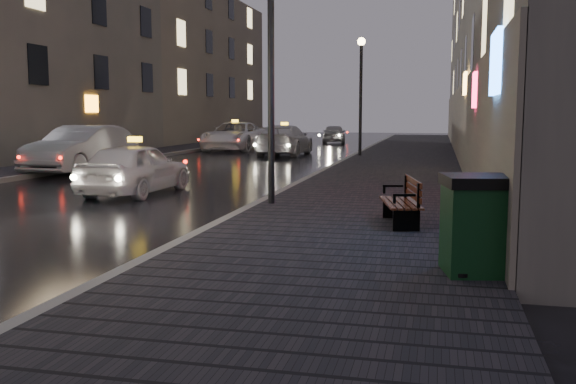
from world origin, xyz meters
name	(u,v)px	position (x,y,z in m)	size (l,w,h in m)	color
ground	(22,272)	(0.00, 0.00, 0.00)	(120.00, 120.00, 0.00)	black
sidewalk	(404,159)	(3.90, 21.00, 0.07)	(4.60, 58.00, 0.15)	black
curb	(349,158)	(1.50, 21.00, 0.07)	(0.20, 58.00, 0.15)	slate
sidewalk_far	(138,155)	(-8.70, 21.00, 0.07)	(2.40, 58.00, 0.15)	black
curb_far	(163,155)	(-7.40, 21.00, 0.07)	(0.20, 58.00, 0.15)	slate
building_near	(480,18)	(7.10, 25.00, 6.50)	(1.80, 50.00, 13.00)	#605B54
building_far_b	(30,7)	(-13.50, 20.00, 7.00)	(6.00, 16.00, 14.00)	#6B6051
building_far_c	(185,67)	(-13.50, 39.00, 5.50)	(6.00, 22.00, 11.00)	#6B6051
lamp_near	(271,46)	(1.85, 6.00, 3.49)	(0.36, 0.36, 5.28)	black
lamp_far	(361,81)	(1.85, 22.00, 3.49)	(0.36, 0.36, 5.28)	black
bench	(404,201)	(4.77, 4.00, 0.56)	(0.86, 1.67, 0.81)	black
trash_bin	(476,224)	(5.80, 0.70, 0.76)	(0.92, 0.92, 1.20)	#0E3317
taxi_near	(136,168)	(-2.24, 7.84, 0.67)	(1.59, 3.95, 1.35)	silver
car_left_mid	(83,149)	(-6.80, 12.95, 0.82)	(1.74, 5.00, 1.65)	#9A99A1
taxi_mid	(285,140)	(-2.06, 23.51, 0.74)	(2.07, 5.10, 1.48)	silver
taxi_far	(235,136)	(-5.64, 26.72, 0.78)	(2.60, 5.65, 1.57)	white
car_far	(334,134)	(-1.59, 36.01, 0.64)	(1.51, 3.75, 1.28)	gray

